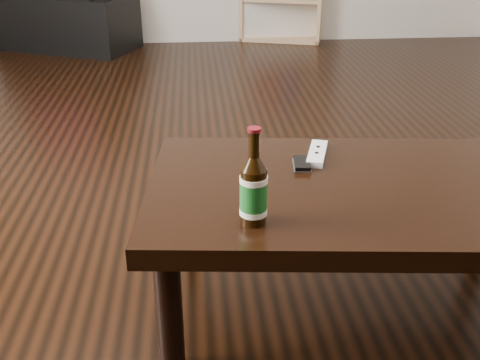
{
  "coord_description": "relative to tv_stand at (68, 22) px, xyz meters",
  "views": [
    {
      "loc": [
        -0.07,
        -1.81,
        1.05
      ],
      "look_at": [
        0.02,
        -0.72,
        0.51
      ],
      "focal_mm": 42.0,
      "sensor_mm": 36.0,
      "label": 1
    }
  ],
  "objects": [
    {
      "name": "coffee_table",
      "position": [
        1.39,
        -3.4,
        0.14
      ],
      "size": [
        1.13,
        0.73,
        0.4
      ],
      "rotation": [
        0.0,
        0.0,
        -0.1
      ],
      "color": "black",
      "rests_on": "floor"
    },
    {
      "name": "floor",
      "position": [
        1.05,
        -2.85,
        -0.21
      ],
      "size": [
        5.0,
        6.0,
        0.01
      ],
      "primitive_type": "cube",
      "color": "black",
      "rests_on": "ground"
    },
    {
      "name": "beer_bottle",
      "position": [
        1.11,
        -3.57,
        0.28
      ],
      "size": [
        0.08,
        0.08,
        0.23
      ],
      "rotation": [
        0.0,
        0.0,
        -0.39
      ],
      "color": "black",
      "rests_on": "coffee_table"
    },
    {
      "name": "phone",
      "position": [
        1.27,
        -3.29,
        0.2
      ],
      "size": [
        0.06,
        0.09,
        0.02
      ],
      "rotation": [
        0.0,
        0.0,
        -0.11
      ],
      "color": "#A3A3A5",
      "rests_on": "coffee_table"
    },
    {
      "name": "tv_stand",
      "position": [
        0.0,
        0.0,
        0.0
      ],
      "size": [
        1.16,
        0.89,
        0.42
      ],
      "primitive_type": "cube",
      "rotation": [
        0.0,
        0.0,
        -0.41
      ],
      "color": "black",
      "rests_on": "floor"
    },
    {
      "name": "remote",
      "position": [
        1.33,
        -3.22,
        0.2
      ],
      "size": [
        0.09,
        0.17,
        0.02
      ],
      "rotation": [
        0.0,
        0.0,
        -0.3
      ],
      "color": "white",
      "rests_on": "coffee_table"
    }
  ]
}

